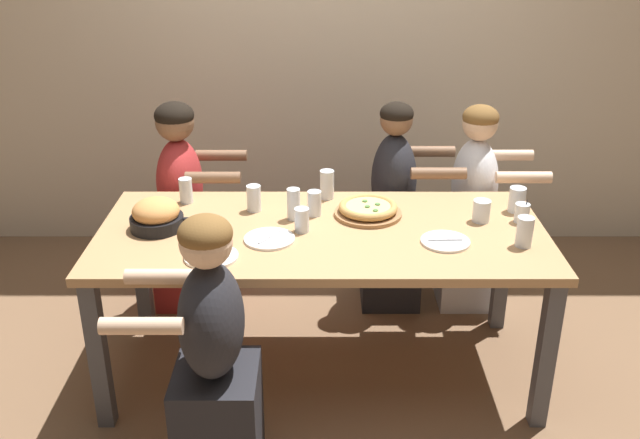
% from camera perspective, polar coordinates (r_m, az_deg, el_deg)
% --- Properties ---
extents(ground_plane, '(18.00, 18.00, 0.00)m').
position_cam_1_polar(ground_plane, '(3.56, 0.00, -11.82)').
color(ground_plane, brown).
rests_on(ground_plane, ground).
extents(dining_table, '(2.00, 0.90, 0.75)m').
position_cam_1_polar(dining_table, '(3.21, 0.00, -2.13)').
color(dining_table, tan).
rests_on(dining_table, ground).
extents(pizza_board_main, '(0.31, 0.31, 0.06)m').
position_cam_1_polar(pizza_board_main, '(3.31, 3.70, 0.81)').
color(pizza_board_main, '#996B42').
rests_on(pizza_board_main, dining_table).
extents(skillet_bowl, '(0.34, 0.24, 0.14)m').
position_cam_1_polar(skillet_bowl, '(3.24, -13.11, 0.29)').
color(skillet_bowl, black).
rests_on(skillet_bowl, dining_table).
extents(empty_plate_a, '(0.22, 0.22, 0.02)m').
position_cam_1_polar(empty_plate_a, '(3.08, -4.23, -1.56)').
color(empty_plate_a, white).
rests_on(empty_plate_a, dining_table).
extents(empty_plate_b, '(0.21, 0.21, 0.02)m').
position_cam_1_polar(empty_plate_b, '(3.10, 9.83, -1.73)').
color(empty_plate_b, white).
rests_on(empty_plate_b, dining_table).
extents(empty_plate_c, '(0.22, 0.22, 0.02)m').
position_cam_1_polar(empty_plate_c, '(2.96, -8.86, -2.95)').
color(empty_plate_c, white).
rests_on(empty_plate_c, dining_table).
extents(cocktail_glass_blue, '(0.07, 0.07, 0.11)m').
position_cam_1_polar(cocktail_glass_blue, '(3.36, 15.68, 0.46)').
color(cocktail_glass_blue, silver).
rests_on(cocktail_glass_blue, dining_table).
extents(drinking_glass_a, '(0.08, 0.08, 0.10)m').
position_cam_1_polar(drinking_glass_a, '(3.32, 12.63, 0.69)').
color(drinking_glass_a, silver).
rests_on(drinking_glass_a, dining_table).
extents(drinking_glass_b, '(0.06, 0.06, 0.15)m').
position_cam_1_polar(drinking_glass_b, '(3.26, -2.29, 1.10)').
color(drinking_glass_b, silver).
rests_on(drinking_glass_b, dining_table).
extents(drinking_glass_c, '(0.07, 0.07, 0.11)m').
position_cam_1_polar(drinking_glass_c, '(3.14, -1.63, -0.16)').
color(drinking_glass_c, silver).
rests_on(drinking_glass_c, dining_table).
extents(drinking_glass_d, '(0.07, 0.07, 0.13)m').
position_cam_1_polar(drinking_glass_d, '(3.36, -5.47, 1.62)').
color(drinking_glass_d, silver).
rests_on(drinking_glass_d, dining_table).
extents(drinking_glass_e, '(0.06, 0.06, 0.12)m').
position_cam_1_polar(drinking_glass_e, '(3.50, -10.84, 2.20)').
color(drinking_glass_e, silver).
rests_on(drinking_glass_e, dining_table).
extents(drinking_glass_f, '(0.06, 0.06, 0.12)m').
position_cam_1_polar(drinking_glass_f, '(3.30, -0.62, 1.23)').
color(drinking_glass_f, silver).
rests_on(drinking_glass_f, dining_table).
extents(drinking_glass_g, '(0.07, 0.07, 0.13)m').
position_cam_1_polar(drinking_glass_g, '(3.13, 15.87, -1.08)').
color(drinking_glass_g, silver).
rests_on(drinking_glass_g, dining_table).
extents(drinking_glass_h, '(0.07, 0.07, 0.14)m').
position_cam_1_polar(drinking_glass_h, '(3.49, 0.40, 2.73)').
color(drinking_glass_h, silver).
rests_on(drinking_glass_h, dining_table).
extents(drinking_glass_i, '(0.08, 0.08, 0.12)m').
position_cam_1_polar(drinking_glass_i, '(3.47, 15.30, 1.45)').
color(drinking_glass_i, silver).
rests_on(drinking_glass_i, dining_table).
extents(diner_far_midright, '(0.51, 0.40, 1.15)m').
position_cam_1_polar(diner_far_midright, '(3.90, 5.69, 0.30)').
color(diner_far_midright, '#232328').
rests_on(diner_far_midright, ground).
extents(diner_near_midleft, '(0.51, 0.40, 1.12)m').
position_cam_1_polar(diner_near_midleft, '(2.75, -8.65, -11.40)').
color(diner_near_midleft, '#232328').
rests_on(diner_near_midleft, ground).
extents(diner_far_left, '(0.51, 0.40, 1.15)m').
position_cam_1_polar(diner_far_left, '(3.95, -11.04, 0.47)').
color(diner_far_left, '#B22D2D').
rests_on(diner_far_left, ground).
extents(diner_far_right, '(0.51, 0.40, 1.14)m').
position_cam_1_polar(diner_far_right, '(3.97, 11.91, 0.28)').
color(diner_far_right, silver).
rests_on(diner_far_right, ground).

